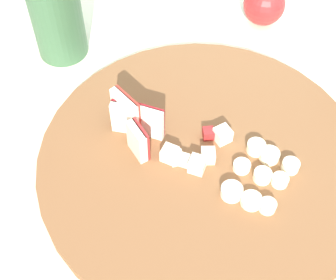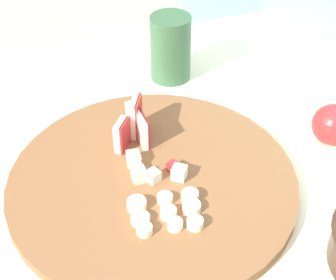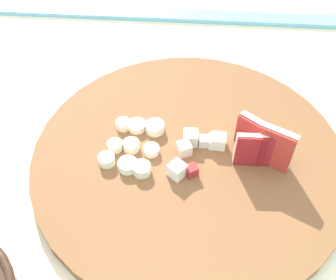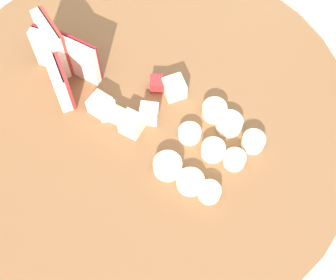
{
  "view_description": "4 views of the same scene",
  "coord_description": "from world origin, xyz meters",
  "px_view_note": "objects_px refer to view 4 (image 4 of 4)",
  "views": [
    {
      "loc": [
        -0.02,
        -0.41,
        1.46
      ],
      "look_at": [
        -0.17,
        -0.04,
        0.92
      ],
      "focal_mm": 53.81,
      "sensor_mm": 36.0,
      "label": 1
    },
    {
      "loc": [
        0.43,
        -0.19,
        1.44
      ],
      "look_at": [
        -0.15,
        0.01,
        0.92
      ],
      "focal_mm": 54.28,
      "sensor_mm": 36.0,
      "label": 2
    },
    {
      "loc": [
        -0.12,
        0.35,
        1.34
      ],
      "look_at": [
        -0.09,
        -0.01,
        0.93
      ],
      "focal_mm": 43.54,
      "sensor_mm": 36.0,
      "label": 3
    },
    {
      "loc": [
        0.03,
        -0.24,
        1.34
      ],
      "look_at": [
        -0.08,
        -0.05,
        0.92
      ],
      "focal_mm": 52.79,
      "sensor_mm": 36.0,
      "label": 4
    }
  ],
  "objects_px": {
    "cutting_board": "(144,119)",
    "banana_slice_rows": "(210,149)",
    "apple_dice_pile": "(136,106)",
    "apple_wedge_fan": "(60,57)"
  },
  "relations": [
    {
      "from": "apple_wedge_fan",
      "to": "apple_dice_pile",
      "type": "bearing_deg",
      "value": -1.18
    },
    {
      "from": "apple_dice_pile",
      "to": "banana_slice_rows",
      "type": "height_order",
      "value": "apple_dice_pile"
    },
    {
      "from": "apple_wedge_fan",
      "to": "apple_dice_pile",
      "type": "xyz_separation_m",
      "value": [
        0.09,
        -0.0,
        -0.02
      ]
    },
    {
      "from": "apple_wedge_fan",
      "to": "banana_slice_rows",
      "type": "xyz_separation_m",
      "value": [
        0.18,
        -0.01,
        -0.02
      ]
    },
    {
      "from": "cutting_board",
      "to": "apple_wedge_fan",
      "type": "xyz_separation_m",
      "value": [
        -0.1,
        0.0,
        0.04
      ]
    },
    {
      "from": "cutting_board",
      "to": "banana_slice_rows",
      "type": "xyz_separation_m",
      "value": [
        0.08,
        -0.0,
        0.02
      ]
    },
    {
      "from": "apple_dice_pile",
      "to": "banana_slice_rows",
      "type": "bearing_deg",
      "value": -2.24
    },
    {
      "from": "apple_wedge_fan",
      "to": "apple_dice_pile",
      "type": "distance_m",
      "value": 0.1
    },
    {
      "from": "apple_dice_pile",
      "to": "banana_slice_rows",
      "type": "relative_size",
      "value": 0.79
    },
    {
      "from": "apple_wedge_fan",
      "to": "banana_slice_rows",
      "type": "bearing_deg",
      "value": -1.7
    }
  ]
}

